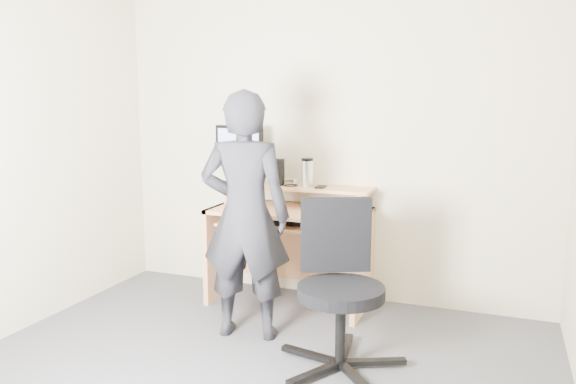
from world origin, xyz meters
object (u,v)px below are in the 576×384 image
Objects in this scene: desk at (293,232)px; person at (245,216)px; office_chair at (339,279)px; monitor at (239,149)px.

person is (-0.06, -0.75, 0.27)m from desk.
desk is 1.24× the size of office_chair.
desk is 0.73× the size of person.
monitor is 0.49× the size of office_chair.
person is (-0.70, 0.19, 0.29)m from office_chair.
monitor is 0.99m from person.
office_chair is 0.59× the size of person.
desk is 1.14m from office_chair.
office_chair is 0.78m from person.
monitor is at bearing -72.45° from person.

